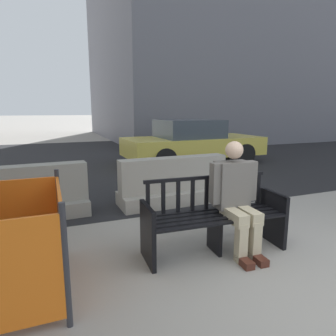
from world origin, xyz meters
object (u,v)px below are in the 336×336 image
street_bench (214,219)px  car_taxi_near (192,142)px  seated_person (236,195)px  jersey_barrier_centre (174,184)px  jersey_barrier_left (21,198)px

street_bench → car_taxi_near: car_taxi_near is taller
seated_person → jersey_barrier_centre: (0.05, 2.01, -0.35)m
jersey_barrier_left → car_taxi_near: 5.91m
seated_person → jersey_barrier_centre: seated_person is taller
jersey_barrier_centre → seated_person: bearing=-91.3°
street_bench → car_taxi_near: (2.47, 5.60, 0.27)m
street_bench → jersey_barrier_centre: 1.96m
seated_person → car_taxi_near: bearing=68.6°
jersey_barrier_centre → car_taxi_near: 4.27m
jersey_barrier_centre → car_taxi_near: bearing=59.3°
jersey_barrier_left → seated_person: bearing=-40.2°
seated_person → car_taxi_near: size_ratio=0.30×
seated_person → car_taxi_near: car_taxi_near is taller
jersey_barrier_left → car_taxi_near: bearing=37.3°
seated_person → car_taxi_near: (2.22, 5.67, -0.02)m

